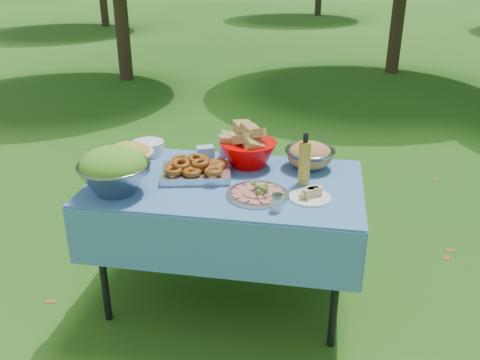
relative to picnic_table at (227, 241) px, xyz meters
name	(u,v)px	position (x,y,z in m)	size (l,w,h in m)	color
ground	(227,296)	(0.00, 0.00, -0.38)	(80.00, 80.00, 0.00)	#113E0B
picnic_table	(227,241)	(0.00, 0.00, 0.00)	(1.46, 0.86, 0.76)	#7EBBF3
salad_bowl	(114,170)	(-0.53, -0.23, 0.50)	(0.37, 0.37, 0.24)	gray
pasta_bowl_white	(129,156)	(-0.58, 0.08, 0.46)	(0.28, 0.28, 0.16)	white
plate_stack	(148,148)	(-0.55, 0.32, 0.42)	(0.20, 0.20, 0.08)	white
wipes_box	(205,154)	(-0.18, 0.27, 0.43)	(0.10, 0.07, 0.09)	#94C5E4
sanitizer_bottle	(224,144)	(-0.08, 0.35, 0.47)	(0.06, 0.06, 0.17)	pink
bread_bowl	(248,147)	(0.08, 0.25, 0.49)	(0.33, 0.33, 0.22)	#E80000
pasta_bowl_steel	(310,155)	(0.44, 0.28, 0.46)	(0.28, 0.28, 0.15)	gray
fried_tray	(196,169)	(-0.17, 0.03, 0.42)	(0.37, 0.26, 0.09)	silver
charcuterie_platter	(258,189)	(0.20, -0.15, 0.42)	(0.32, 0.32, 0.07)	silver
oil_bottle	(305,159)	(0.42, 0.04, 0.52)	(0.06, 0.06, 0.28)	gold
cheese_plate	(310,193)	(0.46, -0.14, 0.41)	(0.21, 0.21, 0.06)	white
shaker	(277,202)	(0.31, -0.30, 0.42)	(0.05, 0.05, 0.08)	silver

